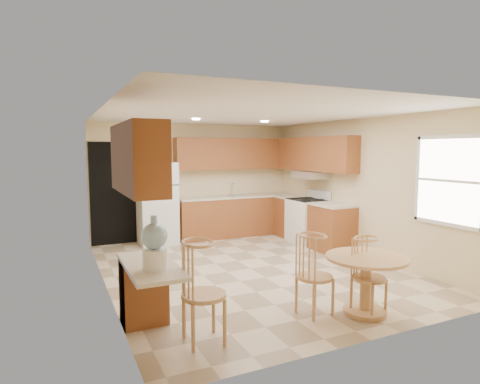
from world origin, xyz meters
name	(u,v)px	position (x,y,z in m)	size (l,w,h in m)	color
floor	(250,269)	(0.00, 0.00, 0.00)	(5.50, 5.50, 0.00)	beige
ceiling	(251,114)	(0.00, 0.00, 2.50)	(4.50, 5.50, 0.02)	white
wall_back	(195,181)	(0.00, 2.75, 1.25)	(4.50, 0.02, 2.50)	beige
wall_front	(375,220)	(0.00, -2.75, 1.25)	(4.50, 0.02, 2.50)	beige
wall_left	(104,200)	(-2.25, 0.00, 1.25)	(0.02, 5.50, 2.50)	beige
wall_right	(360,187)	(2.25, 0.00, 1.25)	(0.02, 5.50, 2.50)	beige
doorway	(114,193)	(-1.75, 2.73, 1.05)	(0.90, 0.02, 2.10)	black
base_cab_back	(237,216)	(0.88, 2.45, 0.43)	(2.75, 0.60, 0.87)	brown
counter_back	(237,196)	(0.88, 2.45, 0.89)	(2.75, 0.63, 0.04)	beige
base_cab_right_a	(291,217)	(1.95, 1.85, 0.43)	(0.60, 0.59, 0.87)	brown
counter_right_a	(291,197)	(1.95, 1.85, 0.89)	(0.63, 0.59, 0.04)	beige
base_cab_right_b	(332,228)	(1.95, 0.40, 0.43)	(0.60, 0.80, 0.87)	brown
counter_right_b	(332,205)	(1.95, 0.40, 0.89)	(0.63, 0.80, 0.04)	beige
upper_cab_back	(234,154)	(0.88, 2.58, 1.85)	(2.75, 0.33, 0.70)	brown
upper_cab_right	(314,154)	(2.08, 1.21, 1.85)	(0.33, 2.42, 0.70)	brown
upper_cab_left	(137,158)	(-2.08, -1.60, 1.85)	(0.33, 1.40, 0.70)	brown
sink	(236,196)	(0.85, 2.45, 0.91)	(0.78, 0.44, 0.01)	silver
range_hood	(311,175)	(2.00, 1.18, 1.42)	(0.50, 0.76, 0.14)	silver
desk_pedestal	(144,291)	(-2.00, -1.32, 0.36)	(0.48, 0.42, 0.72)	brown
desk_top	(150,266)	(-2.00, -1.70, 0.75)	(0.50, 1.20, 0.04)	beige
window	(449,181)	(2.23, -1.85, 1.50)	(0.06, 1.12, 1.30)	white
can_light_a	(196,119)	(-0.50, 1.20, 2.48)	(0.14, 0.14, 0.02)	white
can_light_b	(265,121)	(0.90, 1.20, 2.48)	(0.14, 0.14, 0.02)	white
refrigerator	(157,203)	(-0.95, 2.40, 0.84)	(0.74, 0.72, 1.69)	white
stove	(307,220)	(1.92, 1.18, 0.47)	(0.65, 0.76, 1.09)	white
dining_table	(366,276)	(0.42, -2.20, 0.46)	(0.94, 0.94, 0.70)	tan
chair_table_a	(320,268)	(-0.13, -2.04, 0.58)	(0.42, 0.54, 0.95)	tan
chair_table_b	(375,270)	(0.47, -2.29, 0.55)	(0.40, 0.42, 0.90)	tan
chair_desk	(207,285)	(-1.55, -2.15, 0.63)	(0.45, 0.58, 1.03)	tan
water_crock	(154,245)	(-2.00, -1.90, 1.01)	(0.26, 0.26, 0.53)	white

